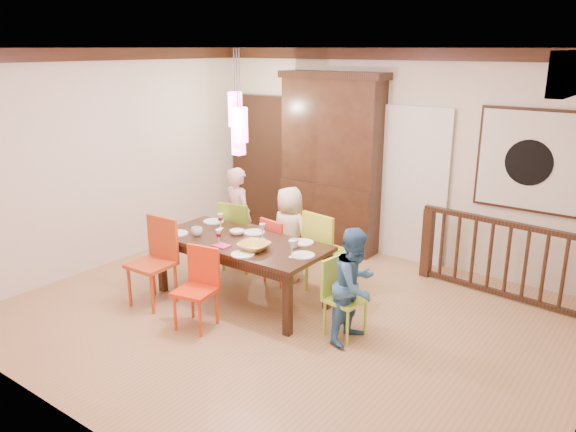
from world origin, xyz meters
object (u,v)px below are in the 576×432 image
Objects in this scene: chair_end_right at (346,293)px; person_end_right at (355,285)px; balustrade at (507,259)px; person_far_left at (239,218)px; dining_table at (241,247)px; chair_far_left at (240,230)px; person_far_mid at (290,234)px; china_hutch at (331,162)px.

person_end_right is (0.13, -0.03, 0.13)m from chair_end_right.
person_end_right is (-0.95, -1.95, 0.10)m from balustrade.
person_end_right reaches higher than balustrade.
dining_table is at bearing 149.95° from person_far_left.
chair_far_left is 0.43× the size of balustrade.
chair_far_left is 2.36m from person_end_right.
chair_end_right reaches higher than dining_table.
chair_far_left is at bearing 78.13° from chair_end_right.
balustrade is 2.66m from person_far_mid.
china_hutch is at bearing 177.51° from balustrade.
balustrade is at bearing -144.09° from person_far_left.
dining_table is 1.72× the size of person_end_right.
person_far_mid is (0.07, 0.86, -0.05)m from dining_table.
dining_table is at bearing -85.34° from china_hutch.
dining_table is at bearing 97.27° from chair_end_right.
person_far_mid is 1.74m from person_end_right.
chair_end_right is at bearing -1.21° from dining_table.
china_hutch is 2.83m from balustrade.
balustrade is at bearing -23.23° from person_end_right.
balustrade is at bearing -171.63° from chair_far_left.
person_end_right is at bearing -95.93° from chair_end_right.
china_hutch reaches higher than person_far_mid.
person_far_left is at bearing 132.20° from dining_table.
person_far_mid reaches higher than dining_table.
dining_table is 1.56m from person_end_right.
chair_far_left reaches higher than dining_table.
person_end_right is (1.49, -0.91, -0.01)m from person_far_mid.
chair_end_right is at bearing 148.33° from chair_far_left.
person_end_right is (1.56, -0.05, -0.06)m from dining_table.
balustrade is 1.83× the size of person_end_right.
balustrade is 1.60× the size of person_far_left.
person_far_mid reaches higher than person_end_right.
dining_table is at bearing -138.06° from balustrade.
chair_end_right is 0.37× the size of balustrade.
person_far_left reaches higher than chair_end_right.
chair_end_right is 0.18m from person_end_right.
chair_far_left is at bearing 131.29° from dining_table.
person_far_left reaches higher than chair_far_left.
dining_table is 1.00m from chair_far_left.
person_far_mid is 1.02× the size of person_end_right.
chair_far_left is 0.18m from person_far_left.
balustrade is at bearing 36.68° from dining_table.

